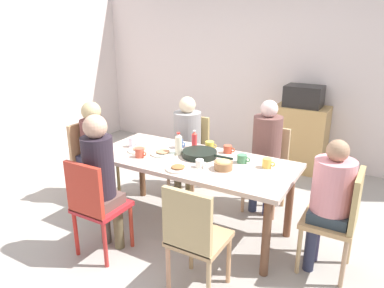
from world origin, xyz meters
name	(u,v)px	position (x,y,z in m)	size (l,w,h in m)	color
ground_plane	(192,227)	(0.00, 0.00, 0.00)	(7.10, 7.10, 0.00)	#A09991
wall_back	(275,71)	(0.00, 2.39, 1.30)	(6.16, 0.12, 2.60)	silver
dining_table	(192,167)	(0.00, 0.00, 0.66)	(1.94, 0.86, 0.74)	#C5AC9D
chair_0	(90,156)	(-1.35, 0.00, 0.51)	(0.40, 0.40, 0.90)	tan
person_0	(95,142)	(-1.26, 0.00, 0.70)	(0.30, 0.30, 1.16)	#293552
chair_1	(191,149)	(-0.48, 0.81, 0.51)	(0.40, 0.40, 0.90)	tan
person_1	(187,136)	(-0.48, 0.72, 0.70)	(0.32, 0.32, 1.17)	brown
chair_2	(194,235)	(0.48, -0.81, 0.51)	(0.40, 0.40, 0.90)	tan
chair_3	(268,164)	(0.48, 0.81, 0.51)	(0.40, 0.40, 0.90)	tan
person_3	(266,147)	(0.48, 0.72, 0.73)	(0.30, 0.30, 1.23)	navy
chair_4	(340,216)	(1.35, 0.00, 0.51)	(0.40, 0.40, 0.90)	tan
person_4	(330,194)	(1.26, 0.00, 0.69)	(0.32, 0.32, 1.13)	#2A2D46
chair_5	(95,203)	(-0.48, -0.81, 0.51)	(0.40, 0.40, 0.90)	red
person_5	(100,175)	(-0.48, -0.72, 0.74)	(0.30, 0.30, 1.27)	#534740
plate_0	(139,150)	(-0.57, -0.07, 0.75)	(0.23, 0.23, 0.04)	white
plate_1	(178,168)	(0.02, -0.29, 0.75)	(0.22, 0.22, 0.04)	silver
plate_2	(163,153)	(-0.32, -0.02, 0.75)	(0.25, 0.25, 0.04)	silver
bowl_0	(223,165)	(0.36, -0.08, 0.78)	(0.16, 0.16, 0.09)	#946842
serving_pan	(200,154)	(0.04, 0.09, 0.77)	(0.51, 0.33, 0.06)	black
cup_0	(228,149)	(0.22, 0.33, 0.78)	(0.12, 0.08, 0.08)	#CE4F36
cup_1	(179,144)	(-0.28, 0.21, 0.79)	(0.12, 0.08, 0.09)	#3058A1
cup_2	(242,159)	(0.45, 0.15, 0.78)	(0.13, 0.09, 0.08)	#498A5D
cup_3	(267,163)	(0.68, 0.15, 0.78)	(0.12, 0.08, 0.09)	#E9BE4E
cup_4	(140,153)	(-0.46, -0.20, 0.78)	(0.12, 0.09, 0.09)	#CE523D
cup_5	(133,142)	(-0.71, 0.00, 0.79)	(0.11, 0.08, 0.10)	white
cup_6	(210,145)	(0.01, 0.35, 0.78)	(0.12, 0.09, 0.08)	#DECF47
cup_7	(200,163)	(0.16, -0.14, 0.77)	(0.11, 0.07, 0.07)	white
bottle_0	(194,140)	(-0.15, 0.31, 0.82)	(0.05, 0.05, 0.18)	red
bottle_1	(179,144)	(-0.17, 0.04, 0.85)	(0.07, 0.07, 0.23)	#EBE7C7
side_cabinet	(300,138)	(0.51, 2.09, 0.45)	(0.70, 0.44, 0.90)	tan
microwave	(304,96)	(0.51, 2.09, 1.04)	(0.48, 0.36, 0.28)	#262423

